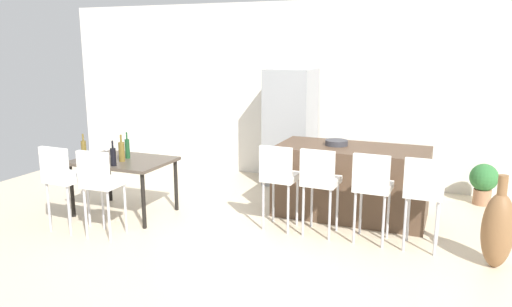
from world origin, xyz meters
TOP-DOWN VIEW (x-y plane):
  - ground_plane at (0.00, 0.00)m, footprint 10.00×10.00m
  - back_wall at (0.00, 2.74)m, footprint 10.00×0.12m
  - kitchen_island at (0.66, 1.13)m, footprint 1.92×0.93m
  - bar_chair_left at (-0.04, 0.29)m, footprint 0.41×0.41m
  - bar_chair_middle at (0.46, 0.29)m, footprint 0.41×0.41m
  - bar_chair_right at (1.07, 0.29)m, footprint 0.41×0.41m
  - bar_chair_far at (1.61, 0.29)m, footprint 0.41×0.41m
  - dining_table at (-2.12, 0.06)m, footprint 1.23×0.87m
  - dining_chair_near at (-2.40, -0.74)m, footprint 0.41×0.41m
  - dining_chair_far at (-1.84, -0.74)m, footprint 0.42×0.42m
  - wine_bottle_left at (-2.02, -0.27)m, footprint 0.07×0.07m
  - wine_bottle_far at (-2.07, -0.04)m, footprint 0.08×0.08m
  - wine_bottle_end at (-2.11, 0.14)m, footprint 0.06×0.06m
  - wine_bottle_near at (-2.60, -0.13)m, footprint 0.07×0.07m
  - wine_glass_middle at (-2.33, 0.41)m, footprint 0.07×0.07m
  - wine_glass_right at (-2.45, 0.14)m, footprint 0.07×0.07m
  - refrigerator at (-0.58, 2.30)m, footprint 0.72×0.68m
  - fruit_bowl at (0.44, 1.17)m, footprint 0.29×0.29m
  - floor_vase at (2.35, 0.14)m, footprint 0.31×0.31m
  - potted_plant at (2.30, 2.29)m, footprint 0.38×0.38m

SIDE VIEW (x-z plane):
  - ground_plane at x=0.00m, z-range 0.00..0.00m
  - potted_plant at x=2.30m, z-range 0.05..0.63m
  - floor_vase at x=2.35m, z-range -0.08..0.88m
  - kitchen_island at x=0.66m, z-range 0.00..0.92m
  - dining_table at x=-2.12m, z-range 0.30..1.04m
  - bar_chair_left at x=-0.04m, z-range 0.17..1.22m
  - bar_chair_middle at x=0.46m, z-range 0.17..1.22m
  - bar_chair_right at x=1.07m, z-range 0.17..1.22m
  - bar_chair_far at x=1.61m, z-range 0.17..1.22m
  - dining_chair_near at x=-2.40m, z-range 0.17..1.22m
  - dining_chair_far at x=-1.84m, z-range 0.17..1.22m
  - wine_bottle_left at x=-2.02m, z-range 0.70..1.02m
  - wine_glass_middle at x=-2.33m, z-range 0.78..0.95m
  - wine_glass_right at x=-2.45m, z-range 0.78..0.95m
  - wine_bottle_near at x=-2.60m, z-range 0.70..1.04m
  - wine_bottle_far at x=-2.07m, z-range 0.70..1.05m
  - wine_bottle_end at x=-2.11m, z-range 0.70..1.05m
  - refrigerator at x=-0.58m, z-range 0.00..1.84m
  - fruit_bowl at x=0.44m, z-range 0.92..0.99m
  - back_wall at x=0.00m, z-range 0.00..2.90m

